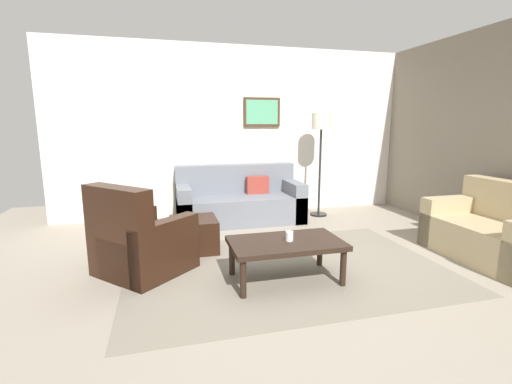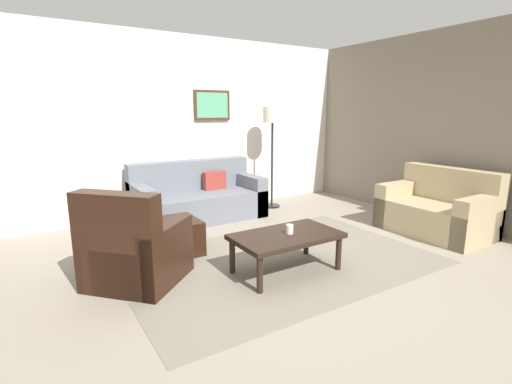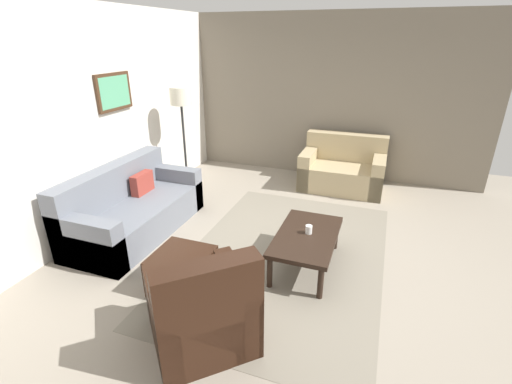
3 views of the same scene
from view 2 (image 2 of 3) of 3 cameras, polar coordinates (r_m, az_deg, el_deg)
ground_plane at (r=4.28m, az=3.56°, el=-10.36°), size 8.00×8.00×0.00m
rear_partition at (r=6.25m, az=-10.47°, el=9.80°), size 6.00×0.12×2.80m
stone_feature_panel at (r=6.21m, az=27.15°, el=8.66°), size 0.12×5.20×2.80m
area_rug at (r=4.28m, az=3.56°, el=-10.31°), size 3.35×2.23×0.01m
couch_main at (r=5.91m, az=-8.98°, el=-1.09°), size 1.95×0.90×0.88m
couch_loveseat at (r=5.73m, az=26.01°, el=-2.61°), size 0.88×1.36×0.88m
armchair_leather at (r=3.81m, az=-18.12°, el=-8.92°), size 1.13×1.13×0.95m
ottoman at (r=4.51m, az=-12.30°, el=-6.70°), size 0.56×0.56×0.40m
coffee_table at (r=3.89m, az=4.62°, el=-7.05°), size 1.10×0.64×0.41m
cup at (r=3.87m, az=5.12°, el=-5.64°), size 0.08×0.08×0.09m
lamp_standing at (r=6.38m, az=2.51°, el=10.11°), size 0.32×0.32×1.71m
framed_artwork at (r=6.34m, az=-6.68°, el=12.95°), size 0.63×0.04×0.48m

